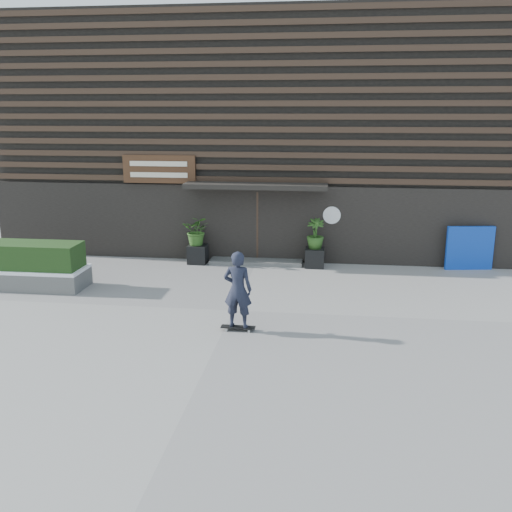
# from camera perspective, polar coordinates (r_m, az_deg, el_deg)

# --- Properties ---
(ground) EXTENTS (80.00, 80.00, 0.00)m
(ground) POSITION_cam_1_polar(r_m,az_deg,el_deg) (14.35, -2.28, -5.44)
(ground) COLOR gray
(ground) RESTS_ON ground
(entrance_step) EXTENTS (3.00, 0.80, 0.12)m
(entrance_step) POSITION_cam_1_polar(r_m,az_deg,el_deg) (18.68, 0.02, -0.55)
(entrance_step) COLOR #50504E
(entrance_step) RESTS_ON ground
(planter_pot_left) EXTENTS (0.60, 0.60, 0.60)m
(planter_pot_left) POSITION_cam_1_polar(r_m,az_deg,el_deg) (18.76, -5.82, 0.19)
(planter_pot_left) COLOR black
(planter_pot_left) RESTS_ON ground
(bamboo_left) EXTENTS (0.86, 0.75, 0.96)m
(bamboo_left) POSITION_cam_1_polar(r_m,az_deg,el_deg) (18.59, -5.88, 2.53)
(bamboo_left) COLOR #2D591E
(bamboo_left) RESTS_ON planter_pot_left
(planter_pot_right) EXTENTS (0.60, 0.60, 0.60)m
(planter_pot_right) POSITION_cam_1_polar(r_m,az_deg,el_deg) (18.30, 5.86, -0.17)
(planter_pot_right) COLOR black
(planter_pot_right) RESTS_ON ground
(bamboo_right) EXTENTS (0.54, 0.54, 0.96)m
(bamboo_right) POSITION_cam_1_polar(r_m,az_deg,el_deg) (18.12, 5.92, 2.22)
(bamboo_right) COLOR #2D591E
(bamboo_right) RESTS_ON planter_pot_right
(raised_bed) EXTENTS (3.50, 1.20, 0.50)m
(raised_bed) POSITION_cam_1_polar(r_m,az_deg,el_deg) (17.43, -22.04, -2.06)
(raised_bed) COLOR #51514F
(raised_bed) RESTS_ON ground
(snow_layer) EXTENTS (3.50, 1.20, 0.08)m
(snow_layer) POSITION_cam_1_polar(r_m,az_deg,el_deg) (17.35, -22.13, -1.14)
(snow_layer) COLOR white
(snow_layer) RESTS_ON raised_bed
(hedge) EXTENTS (3.30, 1.00, 0.70)m
(hedge) POSITION_cam_1_polar(r_m,az_deg,el_deg) (17.26, -22.25, 0.10)
(hedge) COLOR #1A3513
(hedge) RESTS_ON snow_layer
(blue_tarp) EXTENTS (1.47, 0.34, 1.38)m
(blue_tarp) POSITION_cam_1_polar(r_m,az_deg,el_deg) (19.02, 20.50, 0.75)
(blue_tarp) COLOR #0D36AF
(blue_tarp) RESTS_ON ground
(building) EXTENTS (18.00, 11.00, 8.00)m
(building) POSITION_cam_1_polar(r_m,az_deg,el_deg) (23.41, 1.70, 12.17)
(building) COLOR black
(building) RESTS_ON ground
(skateboarder) EXTENTS (0.78, 0.47, 1.85)m
(skateboarder) POSITION_cam_1_polar(r_m,az_deg,el_deg) (12.77, -1.83, -3.38)
(skateboarder) COLOR black
(skateboarder) RESTS_ON ground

